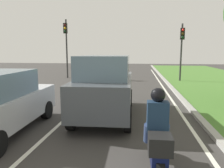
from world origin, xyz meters
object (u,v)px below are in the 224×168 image
object	(u,v)px
traffic_light_near_right	(182,43)
traffic_light_overhead_left	(66,39)
rider_person	(157,116)
car_suv_ahead	(105,86)
motorcycle	(157,147)

from	to	relation	value
traffic_light_near_right	traffic_light_overhead_left	distance (m)	10.05
traffic_light_near_right	traffic_light_overhead_left	xyz separation A→B (m)	(-9.97, 1.17, 0.45)
traffic_light_overhead_left	rider_person	bearing A→B (deg)	-64.94
car_suv_ahead	traffic_light_overhead_left	distance (m)	12.71
car_suv_ahead	traffic_light_near_right	bearing A→B (deg)	63.92
motorcycle	traffic_light_overhead_left	distance (m)	16.75
motorcycle	rider_person	xyz separation A→B (m)	(-0.00, 0.05, 0.62)
car_suv_ahead	traffic_light_overhead_left	world-z (taller)	traffic_light_overhead_left
motorcycle	traffic_light_overhead_left	bearing A→B (deg)	113.91
motorcycle	traffic_light_overhead_left	size ratio (longest dim) A/B	0.36
car_suv_ahead	traffic_light_near_right	world-z (taller)	traffic_light_near_right
car_suv_ahead	traffic_light_overhead_left	bearing A→B (deg)	113.87
rider_person	car_suv_ahead	bearing A→B (deg)	112.59
rider_person	traffic_light_overhead_left	xyz separation A→B (m)	(-6.97, 14.90, 2.33)
rider_person	traffic_light_overhead_left	size ratio (longest dim) A/B	0.22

